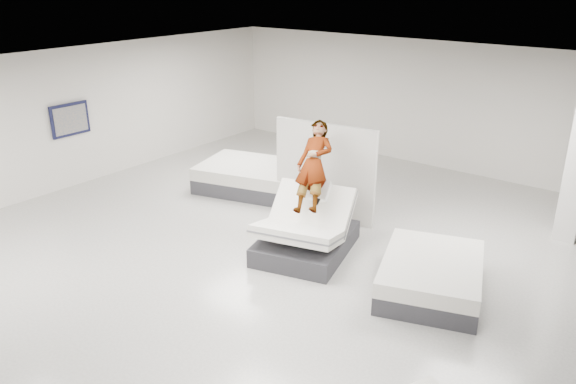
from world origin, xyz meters
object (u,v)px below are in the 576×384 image
(hero_bed, at_px, (306,233))
(wall_poster, at_px, (70,120))
(remote, at_px, (318,202))
(person, at_px, (313,182))
(flat_bed_right_far, at_px, (431,276))
(flat_bed_left_far, at_px, (250,177))
(divider_panel, at_px, (324,172))

(hero_bed, distance_m, wall_poster, 6.47)
(hero_bed, relative_size, remote, 16.03)
(hero_bed, xyz_separation_m, wall_poster, (-6.34, -0.51, 1.22))
(person, bearing_deg, flat_bed_right_far, -19.11)
(hero_bed, distance_m, flat_bed_left_far, 3.42)
(remote, distance_m, flat_bed_left_far, 3.66)
(flat_bed_right_far, distance_m, flat_bed_left_far, 5.52)
(remote, height_order, divider_panel, divider_panel)
(flat_bed_left_far, distance_m, wall_poster, 4.32)
(divider_panel, distance_m, flat_bed_left_far, 2.40)
(divider_panel, bearing_deg, wall_poster, -167.93)
(hero_bed, height_order, wall_poster, wall_poster)
(hero_bed, relative_size, wall_poster, 2.36)
(person, relative_size, flat_bed_left_far, 0.68)
(person, relative_size, remote, 12.59)
(flat_bed_right_far, xyz_separation_m, wall_poster, (-8.69, -0.64, 1.33))
(person, distance_m, flat_bed_left_far, 3.33)
(person, height_order, flat_bed_left_far, person)
(person, xyz_separation_m, wall_poster, (-6.25, -0.82, 0.34))
(divider_panel, relative_size, flat_bed_left_far, 0.85)
(remote, xyz_separation_m, wall_poster, (-6.55, -0.54, 0.56))
(person, relative_size, flat_bed_right_far, 0.74)
(person, height_order, remote, person)
(person, distance_m, flat_bed_right_far, 2.63)
(hero_bed, bearing_deg, flat_bed_right_far, 3.19)
(wall_poster, bearing_deg, flat_bed_left_far, 33.90)
(hero_bed, distance_m, person, 0.94)
(remote, bearing_deg, person, 122.15)
(remote, relative_size, flat_bed_right_far, 0.06)
(flat_bed_left_far, height_order, wall_poster, wall_poster)
(flat_bed_left_far, bearing_deg, hero_bed, -31.58)
(person, distance_m, remote, 0.47)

